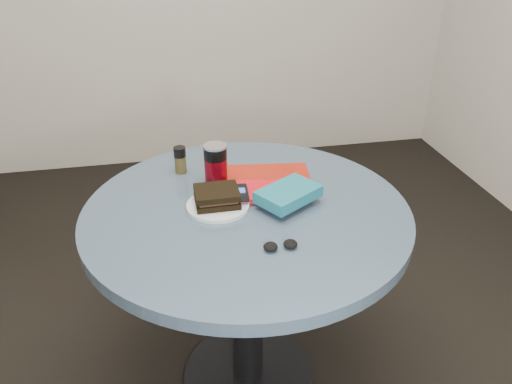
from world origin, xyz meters
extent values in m
plane|color=black|center=(0.00, 0.00, 0.00)|extent=(4.00, 4.00, 0.00)
cylinder|color=black|center=(0.00, 0.00, 0.01)|extent=(0.48, 0.48, 0.03)
cylinder|color=black|center=(0.00, 0.00, 0.37)|extent=(0.11, 0.11, 0.68)
cylinder|color=#354657|center=(0.00, 0.00, 0.73)|extent=(1.00, 1.00, 0.04)
cylinder|color=silver|center=(-0.09, 0.02, 0.76)|extent=(0.24, 0.24, 0.01)
cube|color=black|center=(-0.09, 0.02, 0.77)|extent=(0.13, 0.11, 0.02)
cube|color=#3B2116|center=(-0.09, 0.02, 0.79)|extent=(0.12, 0.10, 0.01)
cube|color=black|center=(-0.09, 0.02, 0.80)|extent=(0.13, 0.11, 0.02)
cylinder|color=#57040D|center=(-0.07, 0.16, 0.80)|extent=(0.09, 0.09, 0.10)
cylinder|color=black|center=(-0.07, 0.16, 0.87)|extent=(0.09, 0.09, 0.04)
cylinder|color=silver|center=(-0.07, 0.16, 0.89)|extent=(0.09, 0.09, 0.01)
cylinder|color=#3C351A|center=(-0.18, 0.28, 0.78)|extent=(0.05, 0.05, 0.06)
cylinder|color=black|center=(-0.18, 0.28, 0.83)|extent=(0.05, 0.05, 0.03)
cube|color=maroon|center=(0.11, 0.17, 0.75)|extent=(0.31, 0.25, 0.01)
cube|color=red|center=(0.08, 0.06, 0.76)|extent=(0.22, 0.17, 0.02)
cube|color=#175D6E|center=(0.13, -0.01, 0.79)|extent=(0.22, 0.20, 0.04)
cube|color=black|center=(-0.01, 0.04, 0.78)|extent=(0.06, 0.10, 0.01)
cube|color=#2347B2|center=(-0.01, 0.04, 0.79)|extent=(0.04, 0.03, 0.00)
ellipsoid|color=black|center=(0.02, -0.23, 0.76)|extent=(0.04, 0.04, 0.02)
ellipsoid|color=black|center=(0.08, -0.23, 0.76)|extent=(0.04, 0.04, 0.02)
camera|label=1|loc=(-0.23, -1.29, 1.53)|focal=35.00mm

